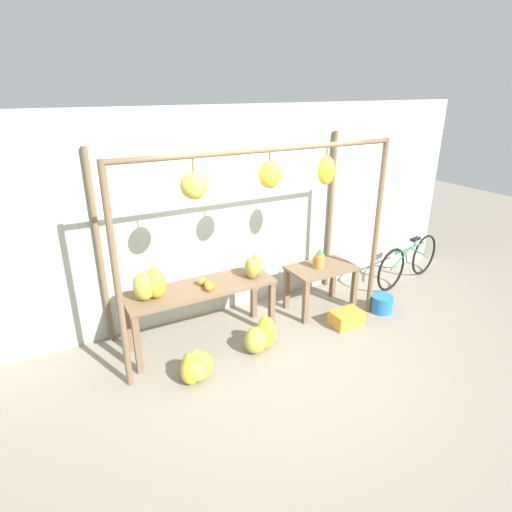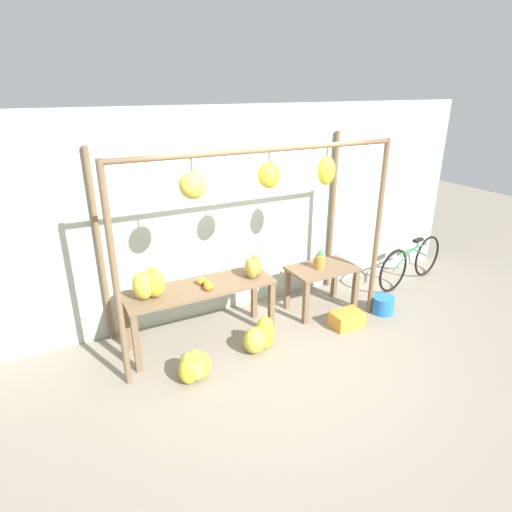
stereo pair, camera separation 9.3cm
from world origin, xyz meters
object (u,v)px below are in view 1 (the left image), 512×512
(parked_bicycle, at_px, (408,261))
(pineapple_cluster, at_px, (319,260))
(banana_pile_ground_left, at_px, (196,367))
(banana_pile_on_table, at_px, (150,285))
(orange_pile, at_px, (205,284))
(papaya_pile, at_px, (252,267))
(blue_bucket, at_px, (382,304))
(fruit_crate_white, at_px, (346,318))
(banana_pile_ground_right, at_px, (261,336))

(parked_bicycle, bearing_deg, pineapple_cluster, -178.21)
(banana_pile_ground_left, bearing_deg, banana_pile_on_table, 111.65)
(banana_pile_on_table, distance_m, banana_pile_ground_left, 1.04)
(banana_pile_on_table, relative_size, banana_pile_ground_left, 0.95)
(orange_pile, relative_size, papaya_pile, 0.89)
(orange_pile, distance_m, parked_bicycle, 3.59)
(banana_pile_on_table, height_order, blue_bucket, banana_pile_on_table)
(fruit_crate_white, relative_size, parked_bicycle, 0.25)
(banana_pile_ground_left, relative_size, fruit_crate_white, 1.10)
(orange_pile, height_order, banana_pile_ground_right, orange_pile)
(fruit_crate_white, bearing_deg, blue_bucket, 4.45)
(banana_pile_ground_right, xyz_separation_m, blue_bucket, (1.99, 0.02, -0.07))
(parked_bicycle, bearing_deg, blue_bucket, -152.83)
(pineapple_cluster, distance_m, blue_bucket, 1.14)
(pineapple_cluster, bearing_deg, banana_pile_on_table, -179.64)
(banana_pile_on_table, distance_m, pineapple_cluster, 2.35)
(orange_pile, relative_size, fruit_crate_white, 0.70)
(banana_pile_ground_left, distance_m, blue_bucket, 2.89)
(banana_pile_ground_left, height_order, banana_pile_ground_right, banana_pile_ground_right)
(banana_pile_on_table, height_order, parked_bicycle, banana_pile_on_table)
(banana_pile_ground_right, relative_size, parked_bicycle, 0.30)
(papaya_pile, bearing_deg, pineapple_cluster, 1.40)
(banana_pile_ground_right, height_order, fruit_crate_white, banana_pile_ground_right)
(orange_pile, height_order, parked_bicycle, orange_pile)
(pineapple_cluster, relative_size, fruit_crate_white, 0.72)
(papaya_pile, bearing_deg, banana_pile_ground_left, -148.78)
(banana_pile_ground_right, bearing_deg, blue_bucket, 0.49)
(banana_pile_ground_right, relative_size, blue_bucket, 1.58)
(banana_pile_on_table, height_order, pineapple_cluster, banana_pile_on_table)
(pineapple_cluster, distance_m, fruit_crate_white, 0.87)
(pineapple_cluster, distance_m, banana_pile_ground_left, 2.28)
(banana_pile_on_table, xyz_separation_m, parked_bicycle, (4.21, 0.07, -0.58))
(banana_pile_on_table, xyz_separation_m, pineapple_cluster, (2.35, 0.01, -0.17))
(pineapple_cluster, xyz_separation_m, banana_pile_ground_right, (-1.20, -0.51, -0.58))
(pineapple_cluster, xyz_separation_m, banana_pile_ground_left, (-2.09, -0.66, -0.61))
(pineapple_cluster, height_order, blue_bucket, pineapple_cluster)
(pineapple_cluster, distance_m, papaya_pile, 1.06)
(pineapple_cluster, bearing_deg, papaya_pile, -178.60)
(pineapple_cluster, bearing_deg, fruit_crate_white, -79.72)
(banana_pile_on_table, bearing_deg, fruit_crate_white, -12.29)
(banana_pile_ground_left, bearing_deg, parked_bicycle, 10.24)
(banana_pile_ground_right, bearing_deg, pineapple_cluster, 23.13)
(banana_pile_ground_left, distance_m, fruit_crate_white, 2.20)
(pineapple_cluster, relative_size, banana_pile_ground_left, 0.66)
(papaya_pile, bearing_deg, banana_pile_on_table, 179.52)
(papaya_pile, bearing_deg, orange_pile, -179.32)
(banana_pile_ground_left, height_order, blue_bucket, banana_pile_ground_left)
(banana_pile_on_table, xyz_separation_m, papaya_pile, (1.30, -0.01, -0.04))
(fruit_crate_white, height_order, parked_bicycle, parked_bicycle)
(orange_pile, relative_size, banana_pile_ground_right, 0.60)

